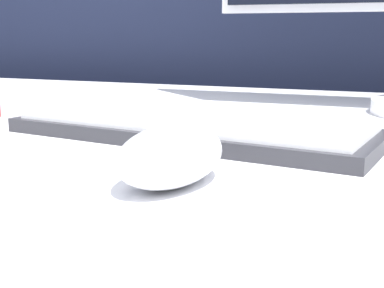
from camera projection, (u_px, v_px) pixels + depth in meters
partition_panel at (324, 102)px, 1.21m from camera, size 5.00×0.03×1.46m
computer_mouse_near at (176, 156)px, 0.41m from camera, size 0.08×0.12×0.05m
keyboard at (190, 128)px, 0.59m from camera, size 0.43×0.20×0.02m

